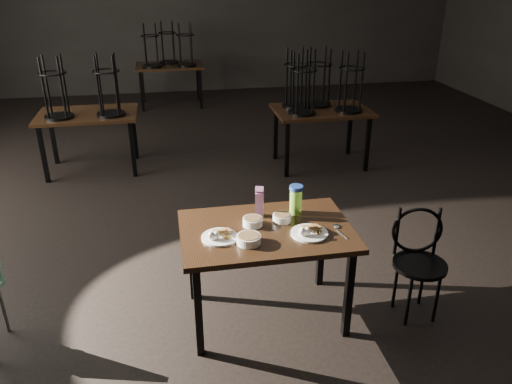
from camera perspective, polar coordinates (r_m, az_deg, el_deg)
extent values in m
plane|color=black|center=(5.12, 2.64, -3.71)|extent=(12.00, 12.00, 0.00)
cube|color=black|center=(10.46, -5.03, 20.13)|extent=(10.00, 0.04, 3.20)
cube|color=black|center=(3.50, 1.20, -4.49)|extent=(1.20, 0.80, 0.04)
cube|color=black|center=(3.39, -6.60, -13.41)|extent=(0.05, 0.05, 0.71)
cube|color=black|center=(3.58, 10.55, -11.38)|extent=(0.05, 0.05, 0.71)
cube|color=black|center=(3.92, -7.35, -7.66)|extent=(0.05, 0.05, 0.71)
cube|color=black|center=(4.08, 7.45, -6.22)|extent=(0.05, 0.05, 0.71)
cylinder|color=white|center=(3.38, -4.18, -5.17)|extent=(0.25, 0.25, 0.01)
cube|color=olive|center=(3.39, -4.20, -4.08)|extent=(0.09, 0.09, 0.04)
cube|color=olive|center=(3.40, -3.70, -4.03)|extent=(0.10, 0.10, 0.03)
ellipsoid|color=white|center=(3.33, -5.14, -5.00)|extent=(0.05, 0.05, 0.06)
ellipsoid|color=white|center=(3.33, -4.55, -4.95)|extent=(0.05, 0.05, 0.06)
cylinder|color=white|center=(3.44, 6.11, -4.71)|extent=(0.26, 0.26, 0.02)
cube|color=olive|center=(3.45, 6.04, -3.60)|extent=(0.09, 0.09, 0.04)
cube|color=olive|center=(3.46, 6.53, -3.55)|extent=(0.11, 0.11, 0.03)
ellipsoid|color=white|center=(3.38, 5.30, -4.54)|extent=(0.05, 0.05, 0.06)
ellipsoid|color=white|center=(3.39, 5.89, -4.48)|extent=(0.05, 0.05, 0.06)
cylinder|color=white|center=(3.53, -0.39, -3.41)|extent=(0.14, 0.14, 0.06)
cylinder|color=brown|center=(3.52, -0.39, -3.13)|extent=(0.12, 0.12, 0.01)
cylinder|color=white|center=(3.59, 2.99, -2.95)|extent=(0.13, 0.13, 0.05)
cylinder|color=brown|center=(3.58, 2.99, -2.69)|extent=(0.11, 0.11, 0.01)
cylinder|color=white|center=(3.31, -0.85, -5.44)|extent=(0.16, 0.16, 0.06)
cylinder|color=brown|center=(3.30, -0.85, -5.14)|extent=(0.14, 0.14, 0.01)
cube|color=#961B6E|center=(3.62, 0.40, -1.41)|extent=(0.07, 0.07, 0.19)
cube|color=#961B6E|center=(3.57, 0.40, 0.22)|extent=(0.07, 0.07, 0.06)
cylinder|color=#90E142|center=(3.67, 4.57, -1.08)|extent=(0.10, 0.10, 0.19)
cylinder|color=navy|center=(3.63, 4.62, 0.48)|extent=(0.11, 0.11, 0.03)
ellipsoid|color=silver|center=(3.56, 9.20, -3.86)|extent=(0.06, 0.07, 0.01)
cube|color=silver|center=(3.47, 9.78, -4.75)|extent=(0.04, 0.14, 0.00)
cylinder|color=black|center=(3.86, 18.22, -7.92)|extent=(0.39, 0.39, 0.03)
torus|color=black|center=(3.90, 17.94, -4.20)|extent=(0.37, 0.10, 0.38)
cylinder|color=black|center=(4.10, 18.48, -9.49)|extent=(0.03, 0.03, 0.44)
cylinder|color=black|center=(4.01, 15.66, -9.97)|extent=(0.03, 0.03, 0.44)
cylinder|color=black|center=(3.85, 17.06, -11.76)|extent=(0.03, 0.03, 0.44)
cylinder|color=black|center=(3.95, 19.97, -11.21)|extent=(0.03, 0.03, 0.44)
cylinder|color=slate|center=(4.06, -26.98, -11.53)|extent=(0.02, 0.02, 0.45)
cube|color=black|center=(6.56, -18.71, 8.38)|extent=(1.20, 0.80, 0.04)
cube|color=black|center=(6.47, -23.13, 3.93)|extent=(0.05, 0.05, 0.71)
cube|color=black|center=(6.31, -13.91, 4.75)|extent=(0.05, 0.05, 0.71)
cube|color=black|center=(7.06, -22.18, 5.75)|extent=(0.05, 0.05, 0.71)
cube|color=black|center=(6.92, -13.71, 6.54)|extent=(0.05, 0.05, 0.71)
cylinder|color=black|center=(6.46, -21.55, 8.03)|extent=(0.34, 0.34, 0.03)
torus|color=black|center=(6.35, -22.27, 12.33)|extent=(0.32, 0.32, 0.02)
cylinder|color=black|center=(6.45, -21.05, 11.46)|extent=(0.03, 0.03, 0.70)
cylinder|color=black|center=(6.49, -22.79, 11.26)|extent=(0.03, 0.03, 0.70)
cylinder|color=black|center=(6.30, -23.11, 10.84)|extent=(0.03, 0.03, 0.70)
cylinder|color=black|center=(6.26, -21.32, 11.05)|extent=(0.03, 0.03, 0.70)
cylinder|color=black|center=(6.37, -16.22, 8.56)|extent=(0.34, 0.34, 0.03)
torus|color=black|center=(6.26, -16.77, 12.95)|extent=(0.32, 0.32, 0.02)
cylinder|color=black|center=(6.37, -15.64, 12.03)|extent=(0.03, 0.03, 0.70)
cylinder|color=black|center=(6.39, -17.44, 11.86)|extent=(0.03, 0.03, 0.70)
cylinder|color=black|center=(6.20, -17.62, 11.46)|extent=(0.03, 0.03, 0.70)
cylinder|color=black|center=(6.18, -15.77, 11.64)|extent=(0.03, 0.03, 0.70)
cube|color=black|center=(6.45, 7.52, 9.20)|extent=(1.20, 0.80, 0.04)
cube|color=black|center=(6.13, 3.57, 4.85)|extent=(0.05, 0.05, 0.71)
cube|color=black|center=(6.45, 12.62, 5.32)|extent=(0.05, 0.05, 0.71)
cube|color=black|center=(6.72, 2.26, 6.69)|extent=(0.05, 0.05, 0.71)
cube|color=black|center=(7.01, 10.65, 7.07)|extent=(0.05, 0.05, 0.71)
cylinder|color=black|center=(6.21, 5.29, 9.05)|extent=(0.34, 0.34, 0.03)
torus|color=black|center=(6.10, 5.48, 13.57)|extent=(0.32, 0.32, 0.02)
cylinder|color=black|center=(6.24, 6.07, 12.55)|extent=(0.03, 0.03, 0.70)
cylinder|color=black|center=(6.19, 4.27, 12.51)|extent=(0.03, 0.03, 0.70)
cylinder|color=black|center=(6.00, 4.75, 12.11)|extent=(0.03, 0.03, 0.70)
cylinder|color=black|center=(6.06, 6.60, 12.15)|extent=(0.03, 0.03, 0.70)
cylinder|color=black|center=(6.40, 10.54, 9.20)|extent=(0.34, 0.34, 0.03)
torus|color=black|center=(6.28, 10.90, 13.59)|extent=(0.32, 0.32, 0.02)
cylinder|color=black|center=(6.44, 11.33, 12.59)|extent=(0.03, 0.03, 0.70)
cylinder|color=black|center=(6.37, 9.63, 12.59)|extent=(0.03, 0.03, 0.70)
cylinder|color=black|center=(6.19, 10.25, 12.18)|extent=(0.03, 0.03, 0.70)
cylinder|color=black|center=(6.26, 11.99, 12.19)|extent=(0.03, 0.03, 0.70)
cylinder|color=black|center=(6.60, 7.07, 9.91)|extent=(0.34, 0.34, 0.03)
torus|color=black|center=(6.49, 7.30, 14.18)|extent=(0.32, 0.32, 0.02)
cylinder|color=black|center=(6.64, 7.82, 13.20)|extent=(0.03, 0.03, 0.70)
cylinder|color=black|center=(6.58, 6.13, 13.18)|extent=(0.03, 0.03, 0.70)
cylinder|color=black|center=(6.40, 6.64, 12.82)|extent=(0.03, 0.03, 0.70)
cylinder|color=black|center=(6.46, 8.36, 12.84)|extent=(0.03, 0.03, 0.70)
cylinder|color=black|center=(6.52, 4.51, 9.83)|extent=(0.34, 0.34, 0.03)
torus|color=black|center=(6.41, 4.66, 14.15)|extent=(0.32, 0.32, 0.02)
cylinder|color=black|center=(6.55, 5.25, 13.17)|extent=(0.03, 0.03, 0.70)
cylinder|color=black|center=(6.50, 3.53, 13.13)|extent=(0.03, 0.03, 0.70)
cylinder|color=black|center=(6.32, 3.97, 12.77)|extent=(0.03, 0.03, 0.70)
cylinder|color=black|center=(6.37, 5.74, 12.80)|extent=(0.03, 0.03, 0.70)
cube|color=black|center=(9.44, -9.85, 14.03)|extent=(1.20, 0.80, 0.04)
cube|color=black|center=(9.21, -12.91, 11.12)|extent=(0.05, 0.05, 0.71)
cube|color=black|center=(9.22, -6.33, 11.61)|extent=(0.05, 0.05, 0.71)
cube|color=black|center=(9.83, -12.83, 11.98)|extent=(0.05, 0.05, 0.71)
cube|color=black|center=(9.84, -6.65, 12.43)|extent=(0.05, 0.05, 0.71)
cylinder|color=black|center=(9.28, -11.74, 13.93)|extent=(0.34, 0.34, 0.03)
torus|color=black|center=(9.21, -12.02, 16.98)|extent=(0.32, 0.32, 0.02)
cylinder|color=black|center=(9.32, -11.31, 16.29)|extent=(0.03, 0.03, 0.70)
cylinder|color=black|center=(9.32, -12.57, 16.18)|extent=(0.03, 0.03, 0.70)
cylinder|color=black|center=(9.13, -12.59, 16.01)|extent=(0.03, 0.03, 0.70)
cylinder|color=black|center=(9.12, -11.31, 16.11)|extent=(0.03, 0.03, 0.70)
cylinder|color=black|center=(9.29, -7.94, 14.21)|extent=(0.34, 0.34, 0.03)
torus|color=black|center=(9.21, -8.13, 17.26)|extent=(0.32, 0.32, 0.02)
cylinder|color=black|center=(9.34, -7.48, 16.56)|extent=(0.03, 0.03, 0.70)
cylinder|color=black|center=(9.33, -8.74, 16.48)|extent=(0.03, 0.03, 0.70)
cylinder|color=black|center=(9.13, -8.69, 16.30)|extent=(0.03, 0.03, 0.70)
cylinder|color=black|center=(9.14, -7.40, 16.39)|extent=(0.03, 0.03, 0.70)
cylinder|color=black|center=(9.61, -9.90, 14.43)|extent=(0.34, 0.34, 0.03)
torus|color=black|center=(9.53, -10.13, 17.38)|extent=(0.32, 0.32, 0.02)
cylinder|color=black|center=(9.65, -9.47, 16.70)|extent=(0.03, 0.03, 0.70)
cylinder|color=black|center=(9.65, -10.69, 16.61)|extent=(0.03, 0.03, 0.70)
cylinder|color=black|center=(9.45, -10.67, 16.45)|extent=(0.03, 0.03, 0.70)
cylinder|color=black|center=(9.45, -9.42, 16.54)|extent=(0.03, 0.03, 0.70)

